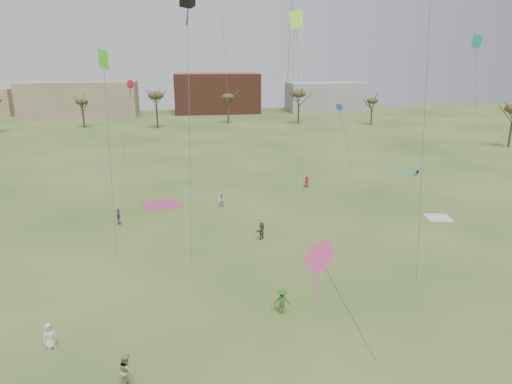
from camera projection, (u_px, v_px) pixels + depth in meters
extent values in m
plane|color=#2F5219|center=(286.00, 326.00, 28.96)|extent=(260.00, 260.00, 0.00)
imported|color=silver|center=(50.00, 336.00, 26.58)|extent=(0.94, 0.91, 1.62)
imported|color=#306822|center=(282.00, 301.00, 30.25)|extent=(1.27, 0.93, 1.77)
imported|color=#999661|center=(127.00, 370.00, 23.46)|extent=(0.92, 1.06, 1.89)
imported|color=brown|center=(261.00, 231.00, 42.70)|extent=(1.38, 1.53, 1.69)
imported|color=#7A398A|center=(118.00, 217.00, 46.48)|extent=(0.46, 1.01, 1.69)
imported|color=beige|center=(222.00, 200.00, 52.07)|extent=(0.97, 0.90, 1.59)
imported|color=#A41C2C|center=(307.00, 182.00, 60.02)|extent=(0.86, 0.78, 1.48)
cube|color=silver|center=(438.00, 218.00, 48.59)|extent=(3.08, 3.08, 0.03)
cube|color=#AD356C|center=(161.00, 205.00, 52.93)|extent=(4.99, 4.99, 0.03)
cube|color=#369456|center=(406.00, 172.00, 68.29)|extent=(3.54, 3.54, 0.03)
cube|color=#141437|center=(416.00, 173.00, 65.61)|extent=(0.56, 0.56, 0.04)
cube|color=#141437|center=(418.00, 172.00, 65.61)|extent=(0.19, 0.51, 0.44)
cube|color=#4EE628|center=(103.00, 59.00, 36.25)|extent=(0.79, 0.79, 1.56)
cube|color=#4EE628|center=(104.00, 66.00, 36.41)|extent=(0.08, 0.08, 1.40)
cylinder|color=#4C4C51|center=(110.00, 159.00, 36.46)|extent=(0.32, 4.39, 15.61)
cone|color=#E14789|center=(319.00, 256.00, 20.91)|extent=(1.64, 0.12, 1.64)
cube|color=#E14789|center=(318.00, 276.00, 21.21)|extent=(0.08, 0.08, 2.68)
cylinder|color=#4C4C51|center=(349.00, 312.00, 22.63)|extent=(3.78, 0.98, 6.85)
cylinder|color=#4C4C51|center=(425.00, 113.00, 30.89)|extent=(0.37, 3.30, 24.09)
cube|color=black|center=(188.00, 9.00, 32.93)|extent=(0.08, 0.08, 2.31)
cylinder|color=#4C4C51|center=(189.00, 135.00, 34.34)|extent=(0.65, 2.51, 20.06)
cone|color=blue|center=(339.00, 107.00, 62.09)|extent=(0.96, 0.07, 0.96)
cube|color=blue|center=(339.00, 111.00, 62.26)|extent=(0.08, 0.08, 1.57)
cylinder|color=#4C4C51|center=(346.00, 139.00, 64.30)|extent=(3.03, 1.46, 9.19)
cylinder|color=#4C4C51|center=(14.00, 195.00, 44.75)|extent=(3.58, 1.59, 5.12)
cube|color=#8FEB27|center=(296.00, 19.00, 53.61)|extent=(1.18, 1.18, 2.31)
cube|color=#8FEB27|center=(296.00, 27.00, 53.84)|extent=(0.08, 0.08, 2.08)
cylinder|color=#4C4C51|center=(300.00, 107.00, 53.68)|extent=(0.05, 5.98, 20.11)
cone|color=#B21332|center=(130.00, 84.00, 53.24)|extent=(1.02, 0.07, 1.02)
cube|color=#B21332|center=(131.00, 90.00, 53.43)|extent=(0.08, 0.08, 1.68)
cylinder|color=#4C4C51|center=(125.00, 139.00, 53.82)|extent=(1.98, 2.35, 12.71)
cube|color=#178E75|center=(477.00, 41.00, 69.01)|extent=(0.95, 0.95, 1.87)
cube|color=#178E75|center=(476.00, 46.00, 69.20)|extent=(0.08, 0.08, 1.68)
cylinder|color=#4C4C51|center=(476.00, 102.00, 70.97)|extent=(1.33, 1.61, 18.13)
cylinder|color=#4C4C51|center=(226.00, 78.00, 69.42)|extent=(1.21, 1.95, 25.49)
cylinder|color=#3A2B1E|center=(84.00, 119.00, 110.67)|extent=(0.40, 0.40, 4.32)
ellipsoid|color=#473D1E|center=(82.00, 102.00, 109.47)|extent=(3.02, 3.02, 1.58)
cylinder|color=#3A2B1E|center=(157.00, 117.00, 109.52)|extent=(0.40, 0.40, 5.40)
ellipsoid|color=#473D1E|center=(156.00, 95.00, 108.03)|extent=(3.78, 3.78, 1.98)
cylinder|color=#3A2B1E|center=(228.00, 114.00, 118.09)|extent=(0.40, 0.40, 4.68)
ellipsoid|color=#473D1E|center=(228.00, 97.00, 116.79)|extent=(3.28, 3.28, 1.72)
cylinder|color=#3A2B1E|center=(298.00, 114.00, 117.01)|extent=(0.40, 0.40, 5.28)
ellipsoid|color=#473D1E|center=(299.00, 94.00, 115.55)|extent=(3.70, 3.70, 1.94)
cylinder|color=#3A2B1E|center=(371.00, 117.00, 115.23)|extent=(0.40, 0.40, 4.20)
ellipsoid|color=#473D1E|center=(372.00, 101.00, 114.07)|extent=(2.94, 2.94, 1.54)
cylinder|color=#3A2B1E|center=(510.00, 134.00, 86.08)|extent=(0.40, 0.40, 5.04)
cube|color=#937F60|center=(80.00, 99.00, 130.82)|extent=(32.00, 14.00, 10.00)
cube|color=brown|center=(216.00, 93.00, 141.47)|extent=(26.00, 16.00, 12.00)
cube|color=gray|center=(325.00, 97.00, 145.43)|extent=(24.00, 12.00, 9.00)
cylinder|color=#9EA3A8|center=(293.00, 50.00, 146.48)|extent=(0.16, 0.16, 38.00)
cylinder|color=#9EA3A8|center=(289.00, 50.00, 147.01)|extent=(0.16, 0.16, 38.00)
cylinder|color=#9EA3A8|center=(290.00, 50.00, 145.54)|extent=(0.16, 0.16, 38.00)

